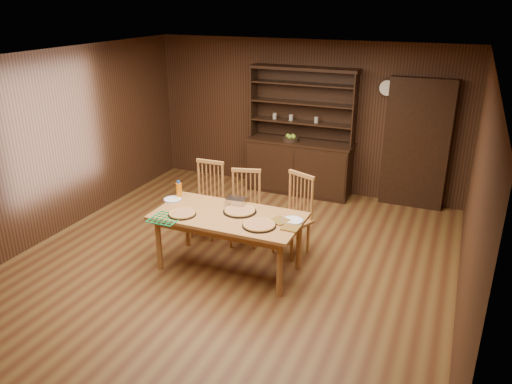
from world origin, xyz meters
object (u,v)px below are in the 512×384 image
at_px(china_hutch, 300,160).
at_px(chair_right, 295,211).
at_px(chair_left, 208,196).
at_px(juice_bottle, 179,190).
at_px(chair_center, 245,205).
at_px(dining_table, 228,221).

bearing_deg(china_hutch, chair_right, -73.18).
distance_m(chair_left, juice_bottle, 0.64).
relative_size(china_hutch, juice_bottle, 9.44).
bearing_deg(chair_right, juice_bottle, -137.36).
bearing_deg(juice_bottle, chair_center, 35.80).
bearing_deg(china_hutch, chair_center, -92.45).
bearing_deg(chair_center, china_hutch, 72.59).
height_order(dining_table, chair_right, chair_right).
distance_m(china_hutch, dining_table, 2.91).
xyz_separation_m(china_hutch, chair_right, (0.64, -2.13, -0.01)).
relative_size(chair_left, chair_center, 1.03).
height_order(chair_center, juice_bottle, chair_center).
relative_size(china_hutch, chair_left, 2.00).
xyz_separation_m(dining_table, chair_left, (-0.73, 0.83, -0.09)).
height_order(dining_table, juice_bottle, juice_bottle).
height_order(chair_center, chair_right, chair_right).
distance_m(chair_left, chair_center, 0.61).
xyz_separation_m(dining_table, chair_right, (0.61, 0.78, -0.08)).
bearing_deg(china_hutch, juice_bottle, -107.21).
bearing_deg(china_hutch, chair_left, -108.51).
bearing_deg(dining_table, juice_bottle, 162.80).
bearing_deg(juice_bottle, chair_right, 19.34).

